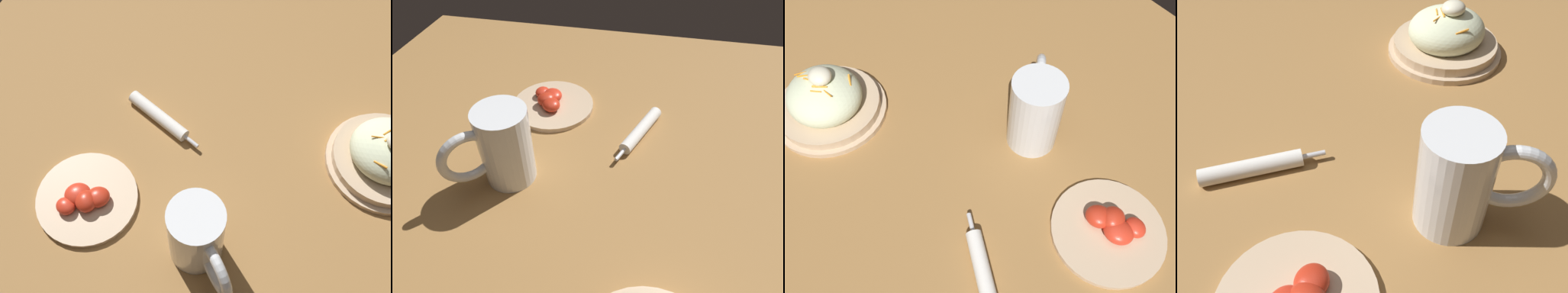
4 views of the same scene
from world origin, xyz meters
The scene contains 4 objects.
ground_plane centered at (0.00, 0.00, 0.00)m, with size 1.43×1.43×0.00m, color #9E703D.
salad_plate centered at (-0.25, -0.11, 0.04)m, with size 0.23×0.23×0.11m.
beer_mug centered at (0.03, 0.19, 0.07)m, with size 0.14×0.14×0.16m.
napkin_roll centered at (0.21, -0.05, 0.01)m, with size 0.18×0.09×0.03m.
Camera 4 is at (0.35, 0.41, 0.50)m, focal length 40.43 mm.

